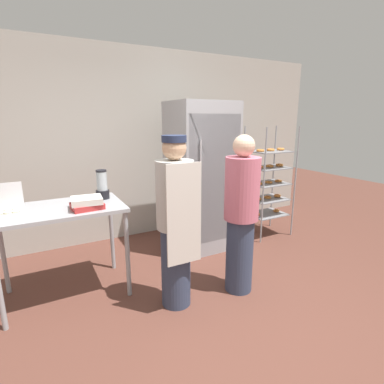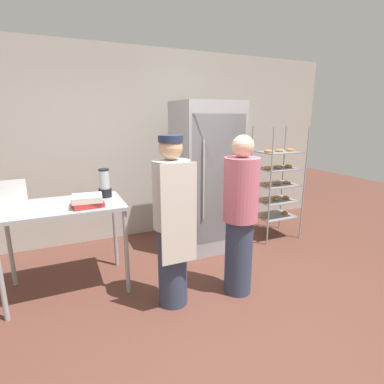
{
  "view_description": "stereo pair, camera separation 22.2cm",
  "coord_description": "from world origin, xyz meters",
  "px_view_note": "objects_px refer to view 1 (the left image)",
  "views": [
    {
      "loc": [
        -1.39,
        -1.85,
        1.75
      ],
      "look_at": [
        0.04,
        0.79,
        1.01
      ],
      "focal_mm": 28.0,
      "sensor_mm": 36.0,
      "label": 1
    },
    {
      "loc": [
        -1.19,
        -1.95,
        1.75
      ],
      "look_at": [
        0.04,
        0.79,
        1.01
      ],
      "focal_mm": 28.0,
      "sensor_mm": 36.0,
      "label": 2
    }
  ],
  "objects_px": {
    "person_baker": "(176,222)",
    "donut_box": "(8,212)",
    "blender_pitcher": "(102,186)",
    "binder_stack": "(87,203)",
    "person_customer": "(241,215)",
    "refrigerator": "(201,177)",
    "baking_rack": "(269,182)"
  },
  "relations": [
    {
      "from": "binder_stack",
      "to": "person_baker",
      "type": "bearing_deg",
      "value": -37.18
    },
    {
      "from": "person_customer",
      "to": "refrigerator",
      "type": "bearing_deg",
      "value": 79.82
    },
    {
      "from": "blender_pitcher",
      "to": "binder_stack",
      "type": "height_order",
      "value": "blender_pitcher"
    },
    {
      "from": "refrigerator",
      "to": "donut_box",
      "type": "distance_m",
      "value": 2.25
    },
    {
      "from": "donut_box",
      "to": "person_customer",
      "type": "distance_m",
      "value": 2.1
    },
    {
      "from": "binder_stack",
      "to": "person_baker",
      "type": "relative_size",
      "value": 0.18
    },
    {
      "from": "baking_rack",
      "to": "blender_pitcher",
      "type": "xyz_separation_m",
      "value": [
        -2.46,
        -0.17,
        0.24
      ]
    },
    {
      "from": "blender_pitcher",
      "to": "binder_stack",
      "type": "distance_m",
      "value": 0.37
    },
    {
      "from": "blender_pitcher",
      "to": "person_customer",
      "type": "height_order",
      "value": "person_customer"
    },
    {
      "from": "binder_stack",
      "to": "person_baker",
      "type": "height_order",
      "value": "person_baker"
    },
    {
      "from": "binder_stack",
      "to": "donut_box",
      "type": "bearing_deg",
      "value": 174.88
    },
    {
      "from": "blender_pitcher",
      "to": "binder_stack",
      "type": "bearing_deg",
      "value": -125.52
    },
    {
      "from": "refrigerator",
      "to": "person_baker",
      "type": "relative_size",
      "value": 1.22
    },
    {
      "from": "donut_box",
      "to": "person_customer",
      "type": "height_order",
      "value": "person_customer"
    },
    {
      "from": "donut_box",
      "to": "blender_pitcher",
      "type": "relative_size",
      "value": 0.91
    },
    {
      "from": "donut_box",
      "to": "blender_pitcher",
      "type": "xyz_separation_m",
      "value": [
        0.85,
        0.24,
        0.09
      ]
    },
    {
      "from": "donut_box",
      "to": "person_customer",
      "type": "xyz_separation_m",
      "value": [
        1.99,
        -0.65,
        -0.15
      ]
    },
    {
      "from": "baking_rack",
      "to": "person_baker",
      "type": "bearing_deg",
      "value": -154.13
    },
    {
      "from": "donut_box",
      "to": "binder_stack",
      "type": "height_order",
      "value": "donut_box"
    },
    {
      "from": "refrigerator",
      "to": "baking_rack",
      "type": "xyz_separation_m",
      "value": [
        1.12,
        -0.1,
        -0.16
      ]
    },
    {
      "from": "baking_rack",
      "to": "binder_stack",
      "type": "xyz_separation_m",
      "value": [
        -2.67,
        -0.46,
        0.16
      ]
    },
    {
      "from": "blender_pitcher",
      "to": "person_baker",
      "type": "height_order",
      "value": "person_baker"
    },
    {
      "from": "person_baker",
      "to": "donut_box",
      "type": "bearing_deg",
      "value": 156.57
    },
    {
      "from": "blender_pitcher",
      "to": "binder_stack",
      "type": "relative_size",
      "value": 1.04
    },
    {
      "from": "blender_pitcher",
      "to": "baking_rack",
      "type": "bearing_deg",
      "value": 3.83
    },
    {
      "from": "person_customer",
      "to": "blender_pitcher",
      "type": "bearing_deg",
      "value": 142.17
    },
    {
      "from": "refrigerator",
      "to": "person_customer",
      "type": "relative_size",
      "value": 1.22
    },
    {
      "from": "person_baker",
      "to": "person_customer",
      "type": "bearing_deg",
      "value": -6.92
    },
    {
      "from": "blender_pitcher",
      "to": "person_customer",
      "type": "distance_m",
      "value": 1.47
    },
    {
      "from": "person_customer",
      "to": "binder_stack",
      "type": "bearing_deg",
      "value": 156.3
    },
    {
      "from": "blender_pitcher",
      "to": "refrigerator",
      "type": "bearing_deg",
      "value": 10.95
    },
    {
      "from": "donut_box",
      "to": "blender_pitcher",
      "type": "height_order",
      "value": "blender_pitcher"
    }
  ]
}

